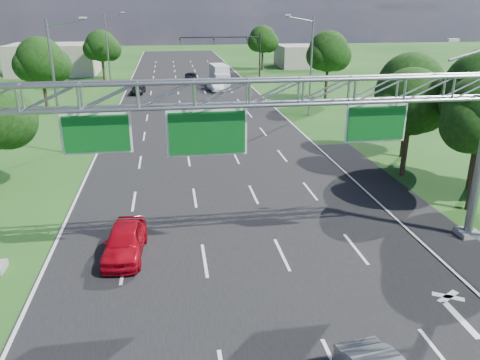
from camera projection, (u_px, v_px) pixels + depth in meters
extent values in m
plane|color=#194314|center=(209.00, 146.00, 38.64)|extent=(220.00, 220.00, 0.00)
cube|color=black|center=(209.00, 146.00, 38.64)|extent=(18.00, 180.00, 0.02)
cube|color=black|center=(423.00, 220.00, 25.24)|extent=(3.00, 30.00, 0.02)
cube|color=gray|center=(467.00, 233.00, 23.52)|extent=(1.00, 1.00, 0.30)
cylinder|color=gray|center=(477.00, 52.00, 20.27)|extent=(2.54, 0.12, 0.79)
cube|color=beige|center=(453.00, 40.00, 19.93)|extent=(0.50, 0.22, 0.12)
cube|color=white|center=(97.00, 133.00, 19.01)|extent=(2.80, 0.05, 1.70)
cube|color=#0B5A1C|center=(97.00, 134.00, 18.95)|extent=(2.62, 0.05, 1.52)
cube|color=white|center=(207.00, 133.00, 19.69)|extent=(3.40, 0.05, 2.00)
cube|color=#0B5A1C|center=(207.00, 133.00, 19.64)|extent=(3.22, 0.05, 1.82)
cube|color=white|center=(376.00, 123.00, 20.69)|extent=(2.80, 0.05, 1.70)
cube|color=#0B5A1C|center=(377.00, 123.00, 20.64)|extent=(2.62, 0.05, 1.52)
cylinder|color=black|center=(260.00, 58.00, 71.41)|extent=(0.24, 0.24, 7.00)
cylinder|color=black|center=(221.00, 37.00, 69.49)|extent=(12.00, 0.18, 0.18)
imported|color=black|center=(180.00, 41.00, 68.84)|extent=(0.18, 0.22, 1.10)
imported|color=black|center=(214.00, 41.00, 69.54)|extent=(0.18, 0.22, 1.10)
imported|color=black|center=(247.00, 41.00, 70.25)|extent=(0.18, 0.22, 1.10)
cylinder|color=gray|center=(55.00, 89.00, 35.29)|extent=(0.20, 0.20, 10.00)
cylinder|color=gray|center=(65.00, 24.00, 33.84)|extent=(2.78, 0.12, 0.60)
cube|color=beige|center=(83.00, 18.00, 33.88)|extent=(0.55, 0.22, 0.12)
cylinder|color=gray|center=(108.00, 50.00, 67.73)|extent=(0.20, 0.20, 10.00)
cylinder|color=gray|center=(114.00, 15.00, 66.28)|extent=(2.78, 0.12, 0.60)
cube|color=beige|center=(123.00, 12.00, 66.32)|extent=(0.55, 0.22, 0.12)
cylinder|color=gray|center=(311.00, 68.00, 47.79)|extent=(0.20, 0.20, 10.00)
cylinder|color=gray|center=(301.00, 19.00, 45.97)|extent=(2.78, 0.12, 0.60)
cube|color=beige|center=(288.00, 15.00, 45.65)|extent=(0.55, 0.22, 0.12)
cylinder|color=#2D2116|center=(473.00, 179.00, 25.98)|extent=(0.36, 0.36, 3.74)
sphere|color=black|center=(470.00, 124.00, 24.46)|extent=(3.08, 3.08, 3.08)
cylinder|color=#2D2116|center=(474.00, 157.00, 28.97)|extent=(0.36, 0.36, 4.18)
sphere|color=black|center=(470.00, 101.00, 27.28)|extent=(3.50, 3.50, 3.50)
cylinder|color=#2D2116|center=(405.00, 152.00, 31.48)|extent=(0.36, 0.36, 3.30)
sphere|color=black|center=(411.00, 102.00, 30.30)|extent=(4.40, 4.40, 4.40)
sphere|color=black|center=(423.00, 108.00, 31.01)|extent=(3.30, 3.30, 3.30)
sphere|color=black|center=(398.00, 110.00, 30.03)|extent=(3.08, 3.08, 3.08)
cylinder|color=#2D2116|center=(404.00, 134.00, 35.43)|extent=(0.36, 0.36, 3.52)
sphere|color=black|center=(411.00, 85.00, 34.15)|extent=(4.80, 4.80, 4.80)
sphere|color=black|center=(422.00, 92.00, 34.90)|extent=(3.60, 3.60, 3.60)
sphere|color=black|center=(398.00, 93.00, 33.89)|extent=(3.36, 3.36, 3.36)
sphere|color=black|center=(7.00, 120.00, 28.27)|extent=(3.60, 3.60, 3.60)
cylinder|color=#2D2116|center=(46.00, 97.00, 49.65)|extent=(0.36, 0.36, 3.74)
sphere|color=black|center=(40.00, 60.00, 48.33)|extent=(4.80, 4.80, 4.80)
sphere|color=black|center=(54.00, 65.00, 49.08)|extent=(3.60, 3.60, 3.60)
sphere|color=black|center=(29.00, 65.00, 48.07)|extent=(3.36, 3.36, 3.36)
cylinder|color=#2D2116|center=(103.00, 69.00, 73.32)|extent=(0.36, 0.36, 3.30)
sphere|color=black|center=(101.00, 46.00, 72.08)|extent=(4.80, 4.80, 4.80)
sphere|color=black|center=(110.00, 49.00, 72.83)|extent=(3.60, 3.60, 3.60)
sphere|color=black|center=(94.00, 49.00, 71.82)|extent=(3.36, 3.36, 3.36)
cylinder|color=#2D2116|center=(326.00, 84.00, 56.89)|extent=(0.36, 0.36, 3.96)
sphere|color=black|center=(328.00, 51.00, 55.53)|extent=(4.80, 4.80, 4.80)
sphere|color=black|center=(337.00, 56.00, 56.28)|extent=(3.60, 3.60, 3.60)
sphere|color=black|center=(320.00, 56.00, 55.27)|extent=(3.36, 3.36, 3.36)
cylinder|color=#2D2116|center=(262.00, 60.00, 84.49)|extent=(0.36, 0.36, 3.52)
sphere|color=black|center=(263.00, 39.00, 83.21)|extent=(4.80, 4.80, 4.80)
sphere|color=black|center=(269.00, 42.00, 83.96)|extent=(3.60, 3.60, 3.60)
sphere|color=black|center=(257.00, 42.00, 82.95)|extent=(3.36, 3.36, 3.36)
cube|color=#A49989|center=(54.00, 59.00, 79.18)|extent=(14.00, 10.00, 5.00)
cube|color=#A49989|center=(310.00, 56.00, 89.52)|extent=(12.00, 9.00, 4.00)
imported|color=#BC0818|center=(125.00, 241.00, 21.46)|extent=(2.03, 4.42, 1.47)
imported|color=black|center=(191.00, 76.00, 73.51)|extent=(1.90, 3.99, 1.10)
imported|color=black|center=(138.00, 89.00, 61.67)|extent=(2.07, 4.10, 1.34)
imported|color=white|center=(215.00, 85.00, 63.92)|extent=(2.12, 4.72, 1.50)
cube|color=silver|center=(219.00, 74.00, 69.44)|extent=(2.53, 5.48, 2.67)
cube|color=silver|center=(222.00, 81.00, 66.15)|extent=(2.19, 2.11, 1.96)
cylinder|color=black|center=(215.00, 85.00, 66.36)|extent=(0.31, 0.89, 0.89)
cylinder|color=black|center=(229.00, 84.00, 66.64)|extent=(0.31, 0.89, 0.89)
cylinder|color=black|center=(212.00, 79.00, 71.31)|extent=(0.31, 0.89, 0.89)
cylinder|color=black|center=(224.00, 79.00, 71.59)|extent=(0.31, 0.89, 0.89)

